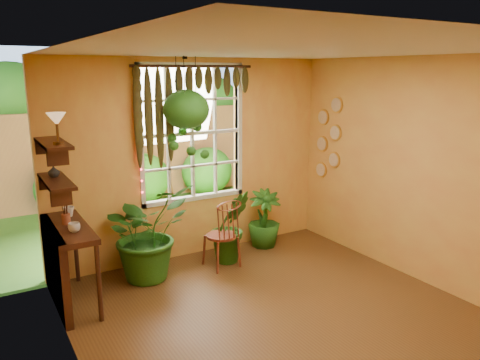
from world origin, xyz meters
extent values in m
plane|color=#563718|center=(0.00, 0.00, 0.00)|extent=(4.50, 4.50, 0.00)
plane|color=silver|center=(0.00, 0.00, 2.70)|extent=(4.50, 4.50, 0.00)
plane|color=gold|center=(0.00, 2.25, 1.35)|extent=(4.00, 0.00, 4.00)
plane|color=gold|center=(-2.00, 0.00, 1.35)|extent=(0.00, 4.50, 4.50)
plane|color=gold|center=(2.00, 0.00, 1.35)|extent=(0.00, 4.50, 4.50)
cube|color=silver|center=(0.00, 2.28, 1.70)|extent=(1.52, 0.10, 1.86)
cube|color=white|center=(0.00, 2.31, 1.70)|extent=(1.38, 0.01, 1.78)
cylinder|color=#33160D|center=(0.00, 2.17, 2.58)|extent=(1.70, 0.04, 0.04)
cube|color=#33160D|center=(-1.80, 1.60, 0.87)|extent=(0.40, 1.20, 0.06)
cube|color=#33160D|center=(-1.96, 1.60, 0.45)|extent=(0.08, 1.18, 0.90)
cylinder|color=#33160D|center=(-1.64, 1.05, 0.43)|extent=(0.05, 0.05, 0.86)
cylinder|color=#33160D|center=(-1.64, 2.15, 0.43)|extent=(0.05, 0.05, 0.86)
cube|color=#33160D|center=(-1.88, 1.60, 1.40)|extent=(0.25, 0.90, 0.04)
cube|color=#33160D|center=(-1.88, 1.60, 1.80)|extent=(0.25, 0.90, 0.04)
cube|color=#2F5C1A|center=(0.00, 7.25, -0.02)|extent=(14.00, 10.00, 0.04)
cube|color=#956C46|center=(0.00, 5.45, 0.90)|extent=(12.00, 0.10, 1.80)
plane|color=#8EB3EF|center=(0.00, 9.05, 1.55)|extent=(12.00, 0.00, 12.00)
cylinder|color=brown|center=(0.10, 1.66, 0.42)|extent=(0.43, 0.43, 0.04)
torus|color=brown|center=(0.12, 1.48, 0.87)|extent=(0.38, 0.06, 0.38)
imported|color=#184412|center=(-0.86, 1.81, 0.59)|extent=(1.31, 1.22, 1.18)
imported|color=#184412|center=(0.28, 1.73, 0.49)|extent=(0.59, 0.50, 0.99)
imported|color=#184412|center=(0.98, 1.98, 0.42)|extent=(0.59, 0.59, 0.84)
ellipsoid|color=black|center=(-0.20, 2.00, 1.96)|extent=(0.35, 0.35, 0.21)
ellipsoid|color=#184412|center=(-0.20, 2.00, 2.05)|extent=(0.59, 0.59, 0.50)
imported|color=silver|center=(-1.78, 1.35, 0.95)|extent=(0.16, 0.16, 0.10)
imported|color=beige|center=(-1.72, 1.94, 0.96)|extent=(0.15, 0.15, 0.11)
cylinder|color=brown|center=(-1.80, 1.67, 0.96)|extent=(0.09, 0.09, 0.11)
imported|color=#B2AD99|center=(-1.87, 1.74, 1.48)|extent=(0.12, 0.12, 0.12)
cylinder|color=#583719|center=(-1.86, 1.35, 1.83)|extent=(0.10, 0.10, 0.03)
cylinder|color=#583719|center=(-1.86, 1.35, 1.93)|extent=(0.02, 0.02, 0.19)
cone|color=slate|center=(-1.86, 1.35, 2.07)|extent=(0.19, 0.19, 0.12)
camera|label=1|loc=(-2.64, -3.45, 2.52)|focal=35.00mm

